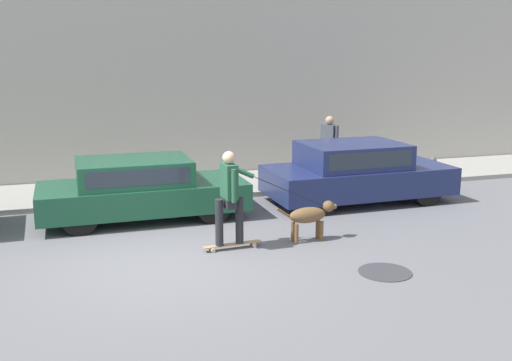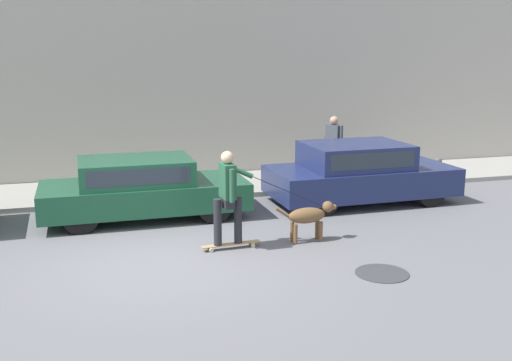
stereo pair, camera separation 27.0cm
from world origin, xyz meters
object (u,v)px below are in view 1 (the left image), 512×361
parked_car_1 (140,189)px  skateboarder (230,194)px  parked_car_2 (356,173)px  dog (310,216)px  pedestrian_with_bag (330,144)px  fire_hydrant (432,171)px

parked_car_1 → skateboarder: skateboarder is taller
parked_car_2 → parked_car_1: bearing=178.7°
parked_car_1 → dog: parked_car_1 is taller
skateboarder → pedestrian_with_bag: 5.60m
fire_hydrant → parked_car_1: bearing=-173.5°
skateboarder → pedestrian_with_bag: size_ratio=1.44×
parked_car_2 → dog: (-2.02, -2.27, -0.19)m
pedestrian_with_bag → parked_car_2: bearing=56.2°
parked_car_1 → skateboarder: 2.62m
dog → parked_car_2: bearing=45.5°
parked_car_2 → skateboarder: size_ratio=1.78×
skateboarder → fire_hydrant: bearing=22.8°
skateboarder → pedestrian_with_bag: bearing=43.9°
fire_hydrant → skateboarder: bearing=-152.3°
skateboarder → dog: bearing=-3.8°
dog → skateboarder: 1.52m
parked_car_2 → skateboarder: skateboarder is taller
skateboarder → parked_car_1: bearing=112.5°
pedestrian_with_bag → parked_car_1: bearing=-5.7°
dog → skateboarder: (-1.44, -0.03, 0.49)m
parked_car_2 → dog: size_ratio=3.59×
parked_car_2 → dog: parked_car_2 is taller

